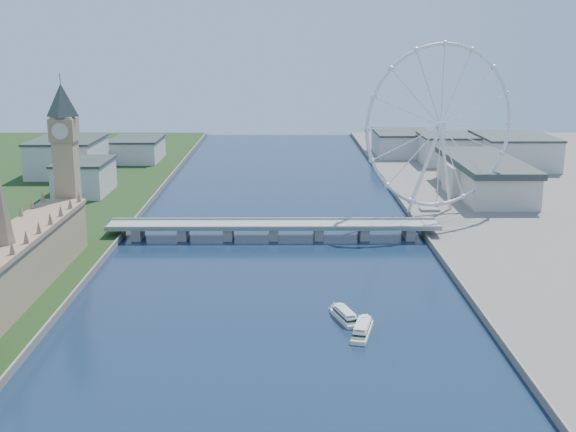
{
  "coord_description": "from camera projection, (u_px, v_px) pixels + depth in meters",
  "views": [
    {
      "loc": [
        6.86,
        -164.15,
        128.68
      ],
      "look_at": [
        9.07,
        210.0,
        36.96
      ],
      "focal_mm": 45.0,
      "sensor_mm": 36.0,
      "label": 1
    }
  ],
  "objects": [
    {
      "name": "city_skyline",
      "position": [
        316.0,
        153.0,
        730.18
      ],
      "size": [
        505.0,
        280.0,
        32.0
      ],
      "color": "beige",
      "rests_on": "ground"
    },
    {
      "name": "tour_boat_near",
      "position": [
        345.0,
        320.0,
        339.79
      ],
      "size": [
        14.38,
        27.26,
        5.82
      ],
      "primitive_type": null,
      "rotation": [
        0.0,
        0.0,
        0.31
      ],
      "color": "white",
      "rests_on": "ground"
    },
    {
      "name": "county_hall",
      "position": [
        483.0,
        196.0,
        608.66
      ],
      "size": [
        54.0,
        144.0,
        35.0
      ],
      "primitive_type": null,
      "color": "beige",
      "rests_on": "ground"
    },
    {
      "name": "tour_boat_far",
      "position": [
        362.0,
        335.0,
        323.35
      ],
      "size": [
        13.96,
        29.13,
        6.22
      ],
      "primitive_type": null,
      "rotation": [
        0.0,
        0.0,
        -0.25
      ],
      "color": "#EEEDC6",
      "rests_on": "ground"
    },
    {
      "name": "big_ben",
      "position": [
        65.0,
        143.0,
        443.44
      ],
      "size": [
        20.02,
        20.02,
        110.0
      ],
      "color": "tan",
      "rests_on": "ground"
    },
    {
      "name": "london_eye",
      "position": [
        441.0,
        127.0,
        519.5
      ],
      "size": [
        113.6,
        39.12,
        124.3
      ],
      "color": "silver",
      "rests_on": "ground"
    },
    {
      "name": "westminster_bridge",
      "position": [
        274.0,
        228.0,
        479.82
      ],
      "size": [
        220.0,
        22.0,
        9.5
      ],
      "color": "gray",
      "rests_on": "ground"
    },
    {
      "name": "parliament_range",
      "position": [
        7.0,
        273.0,
        350.0
      ],
      "size": [
        24.0,
        200.0,
        70.0
      ],
      "color": "tan",
      "rests_on": "ground"
    }
  ]
}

